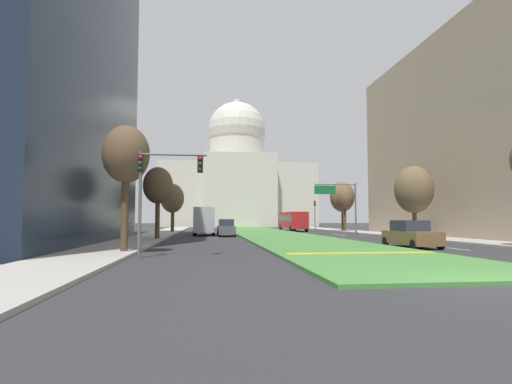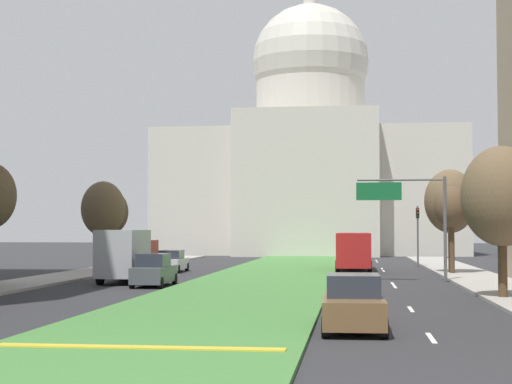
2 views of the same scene
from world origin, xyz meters
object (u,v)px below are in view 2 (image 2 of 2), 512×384
(traffic_light_far_right, at_px, (418,228))
(street_tree_right_mid, at_px, (502,197))
(sedan_midblock, at_px, (154,271))
(sedan_distant, at_px, (172,262))
(box_truck_delivery, at_px, (127,255))
(city_bus, at_px, (354,248))
(overhead_guide_sign, at_px, (411,207))
(capitol_building, at_px, (310,160))
(street_tree_right_distant, at_px, (450,201))
(street_tree_left_distant, at_px, (111,213))
(sedan_lead_stopped, at_px, (354,304))
(street_tree_right_far, at_px, (452,208))
(street_tree_left_far, at_px, (103,209))

(traffic_light_far_right, xyz_separation_m, street_tree_right_mid, (1.40, -31.58, 1.44))
(sedan_midblock, relative_size, sedan_distant, 0.99)
(box_truck_delivery, relative_size, city_bus, 0.58)
(sedan_midblock, bearing_deg, overhead_guide_sign, 20.99)
(capitol_building, height_order, street_tree_right_distant, capitol_building)
(traffic_light_far_right, bearing_deg, street_tree_left_distant, -155.61)
(street_tree_left_distant, height_order, city_bus, street_tree_left_distant)
(overhead_guide_sign, height_order, sedan_midblock, overhead_guide_sign)
(street_tree_right_distant, xyz_separation_m, city_bus, (-6.97, 3.41, -3.48))
(overhead_guide_sign, relative_size, street_tree_left_distant, 1.05)
(traffic_light_far_right, distance_m, box_truck_delivery, 29.08)
(overhead_guide_sign, height_order, street_tree_right_distant, street_tree_right_distant)
(overhead_guide_sign, bearing_deg, sedan_lead_stopped, -98.22)
(overhead_guide_sign, distance_m, street_tree_right_mid, 12.96)
(traffic_light_far_right, distance_m, street_tree_right_far, 11.43)
(street_tree_right_far, xyz_separation_m, street_tree_left_distant, (-25.05, 0.56, -0.29))
(sedan_distant, relative_size, city_bus, 0.43)
(traffic_light_far_right, xyz_separation_m, street_tree_left_far, (-23.51, -12.63, 1.39))
(overhead_guide_sign, height_order, city_bus, overhead_guide_sign)
(street_tree_right_mid, bearing_deg, street_tree_left_far, 142.74)
(street_tree_left_far, bearing_deg, street_tree_left_distant, 90.74)
(overhead_guide_sign, relative_size, box_truck_delivery, 1.02)
(box_truck_delivery, bearing_deg, overhead_guide_sign, 9.36)
(street_tree_left_far, bearing_deg, sedan_midblock, -60.58)
(box_truck_delivery, bearing_deg, capitol_building, 82.14)
(street_tree_right_far, relative_size, city_bus, 0.58)
(capitol_building, height_order, street_tree_right_mid, capitol_building)
(city_bus, bearing_deg, street_tree_right_far, -34.19)
(sedan_distant, bearing_deg, traffic_light_far_right, 26.79)
(sedan_lead_stopped, distance_m, box_truck_delivery, 25.73)
(street_tree_left_distant, bearing_deg, sedan_distant, 13.20)
(street_tree_right_mid, relative_size, street_tree_right_distant, 0.94)
(overhead_guide_sign, bearing_deg, city_bus, 105.88)
(traffic_light_far_right, xyz_separation_m, street_tree_right_distant, (1.56, -9.95, 1.93))
(capitol_building, height_order, sedan_distant, capitol_building)
(overhead_guide_sign, bearing_deg, traffic_light_far_right, 84.44)
(sedan_lead_stopped, bearing_deg, street_tree_left_far, 120.27)
(overhead_guide_sign, distance_m, street_tree_left_far, 22.59)
(street_tree_right_mid, distance_m, street_tree_right_distant, 21.64)
(street_tree_left_distant, xyz_separation_m, sedan_lead_stopped, (18.13, -32.97, -3.64))
(sedan_midblock, bearing_deg, street_tree_left_far, 119.42)
(capitol_building, relative_size, street_tree_right_distant, 5.15)
(street_tree_right_far, relative_size, street_tree_right_distant, 0.84)
(sedan_midblock, bearing_deg, capitol_building, 84.71)
(overhead_guide_sign, height_order, street_tree_left_far, street_tree_left_far)
(overhead_guide_sign, relative_size, street_tree_right_far, 1.02)
(street_tree_right_mid, xyz_separation_m, street_tree_right_far, (0.11, 20.35, 0.02))
(traffic_light_far_right, height_order, sedan_distant, traffic_light_far_right)
(street_tree_right_mid, height_order, box_truck_delivery, street_tree_right_mid)
(capitol_building, relative_size, street_tree_right_far, 6.13)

